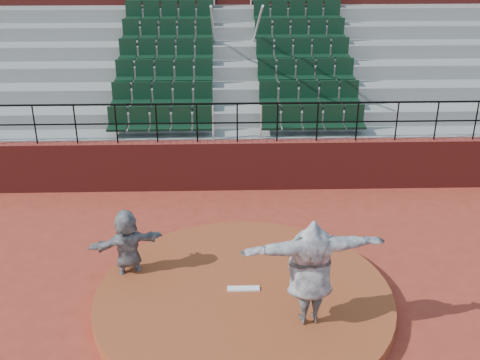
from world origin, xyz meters
name	(u,v)px	position (x,y,z in m)	size (l,w,h in m)	color
ground	(244,305)	(0.00, 0.00, 0.00)	(90.00, 90.00, 0.00)	#9B3323
pitchers_mound	(244,300)	(0.00, 0.00, 0.12)	(5.50, 5.50, 0.25)	#944121
pitching_rubber	(243,289)	(0.00, 0.15, 0.27)	(0.60, 0.15, 0.03)	white
boundary_wall	(237,165)	(0.00, 5.00, 0.65)	(24.00, 0.30, 1.30)	maroon
wall_railing	(237,114)	(0.00, 5.00, 2.03)	(24.04, 0.05, 1.03)	black
seating_deck	(234,94)	(0.00, 8.65, 1.43)	(24.00, 5.97, 4.63)	gray
press_box_facade	(232,2)	(0.00, 12.60, 3.55)	(24.00, 3.00, 7.10)	maroon
pitcher	(310,272)	(1.08, -0.76, 1.23)	(2.41, 0.66, 1.96)	black
fielder	(128,247)	(-2.21, 0.84, 0.78)	(1.45, 0.46, 1.56)	black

